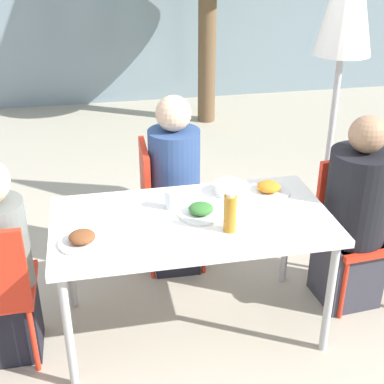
{
  "coord_description": "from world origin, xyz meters",
  "views": [
    {
      "loc": [
        -0.48,
        -2.38,
        2.11
      ],
      "look_at": [
        0.0,
        0.0,
        0.88
      ],
      "focal_mm": 50.0,
      "sensor_mm": 36.0,
      "label": 1
    }
  ],
  "objects_px": {
    "person_right": "(354,220)",
    "person_far": "(175,191)",
    "chair_right": "(353,220)",
    "closed_umbrella": "(347,4)",
    "drinking_cup": "(171,199)",
    "person_left": "(2,267)",
    "salad_bowl": "(229,188)",
    "bottle": "(230,213)",
    "chair_far": "(162,197)"
  },
  "relations": [
    {
      "from": "person_right",
      "to": "person_far",
      "type": "relative_size",
      "value": 1.0
    },
    {
      "from": "chair_right",
      "to": "closed_umbrella",
      "type": "height_order",
      "value": "closed_umbrella"
    },
    {
      "from": "person_far",
      "to": "drinking_cup",
      "type": "distance_m",
      "value": 0.56
    },
    {
      "from": "person_right",
      "to": "closed_umbrella",
      "type": "bearing_deg",
      "value": -108.57
    },
    {
      "from": "person_right",
      "to": "closed_umbrella",
      "type": "distance_m",
      "value": 1.38
    },
    {
      "from": "chair_right",
      "to": "drinking_cup",
      "type": "distance_m",
      "value": 1.15
    },
    {
      "from": "person_left",
      "to": "salad_bowl",
      "type": "height_order",
      "value": "person_left"
    },
    {
      "from": "person_left",
      "to": "closed_umbrella",
      "type": "relative_size",
      "value": 0.53
    },
    {
      "from": "bottle",
      "to": "person_left",
      "type": "bearing_deg",
      "value": 172.0
    },
    {
      "from": "person_left",
      "to": "chair_right",
      "type": "bearing_deg",
      "value": 4.57
    },
    {
      "from": "drinking_cup",
      "to": "person_far",
      "type": "bearing_deg",
      "value": 78.47
    },
    {
      "from": "person_far",
      "to": "drinking_cup",
      "type": "bearing_deg",
      "value": -10.26
    },
    {
      "from": "bottle",
      "to": "drinking_cup",
      "type": "height_order",
      "value": "bottle"
    },
    {
      "from": "bottle",
      "to": "salad_bowl",
      "type": "height_order",
      "value": "bottle"
    },
    {
      "from": "person_left",
      "to": "bottle",
      "type": "bearing_deg",
      "value": -8.27
    },
    {
      "from": "chair_right",
      "to": "person_right",
      "type": "height_order",
      "value": "person_right"
    },
    {
      "from": "bottle",
      "to": "chair_far",
      "type": "bearing_deg",
      "value": 104.74
    },
    {
      "from": "chair_right",
      "to": "bottle",
      "type": "bearing_deg",
      "value": 16.12
    },
    {
      "from": "person_left",
      "to": "bottle",
      "type": "relative_size",
      "value": 5.36
    },
    {
      "from": "drinking_cup",
      "to": "chair_right",
      "type": "bearing_deg",
      "value": 2.12
    },
    {
      "from": "person_far",
      "to": "salad_bowl",
      "type": "height_order",
      "value": "person_far"
    },
    {
      "from": "person_right",
      "to": "bottle",
      "type": "height_order",
      "value": "person_right"
    },
    {
      "from": "person_left",
      "to": "chair_right",
      "type": "xyz_separation_m",
      "value": [
        2.0,
        0.17,
        -0.05
      ]
    },
    {
      "from": "person_left",
      "to": "chair_far",
      "type": "distance_m",
      "value": 1.15
    },
    {
      "from": "closed_umbrella",
      "to": "salad_bowl",
      "type": "height_order",
      "value": "closed_umbrella"
    },
    {
      "from": "closed_umbrella",
      "to": "bottle",
      "type": "distance_m",
      "value": 1.69
    },
    {
      "from": "drinking_cup",
      "to": "closed_umbrella",
      "type": "bearing_deg",
      "value": 31.62
    },
    {
      "from": "person_right",
      "to": "person_left",
      "type": "bearing_deg",
      "value": -2.22
    },
    {
      "from": "chair_right",
      "to": "chair_far",
      "type": "xyz_separation_m",
      "value": [
        -1.09,
        0.52,
        0.0
      ]
    },
    {
      "from": "person_far",
      "to": "salad_bowl",
      "type": "distance_m",
      "value": 0.5
    },
    {
      "from": "person_left",
      "to": "chair_far",
      "type": "bearing_deg",
      "value": 36.67
    },
    {
      "from": "person_far",
      "to": "closed_umbrella",
      "type": "distance_m",
      "value": 1.61
    },
    {
      "from": "chair_far",
      "to": "bottle",
      "type": "height_order",
      "value": "bottle"
    },
    {
      "from": "closed_umbrella",
      "to": "bottle",
      "type": "height_order",
      "value": "closed_umbrella"
    },
    {
      "from": "bottle",
      "to": "person_far",
      "type": "bearing_deg",
      "value": 100.25
    },
    {
      "from": "chair_far",
      "to": "salad_bowl",
      "type": "xyz_separation_m",
      "value": [
        0.33,
        -0.44,
        0.25
      ]
    },
    {
      "from": "chair_far",
      "to": "closed_umbrella",
      "type": "relative_size",
      "value": 0.4
    },
    {
      "from": "chair_far",
      "to": "closed_umbrella",
      "type": "height_order",
      "value": "closed_umbrella"
    },
    {
      "from": "chair_right",
      "to": "bottle",
      "type": "xyz_separation_m",
      "value": [
        -0.87,
        -0.33,
        0.33
      ]
    },
    {
      "from": "person_left",
      "to": "chair_far",
      "type": "xyz_separation_m",
      "value": [
        0.91,
        0.69,
        -0.05
      ]
    },
    {
      "from": "person_left",
      "to": "person_far",
      "type": "relative_size",
      "value": 0.96
    },
    {
      "from": "person_right",
      "to": "salad_bowl",
      "type": "height_order",
      "value": "person_right"
    },
    {
      "from": "drinking_cup",
      "to": "bottle",
      "type": "bearing_deg",
      "value": -49.36
    },
    {
      "from": "chair_far",
      "to": "person_far",
      "type": "height_order",
      "value": "person_far"
    },
    {
      "from": "closed_umbrella",
      "to": "person_far",
      "type": "bearing_deg",
      "value": -166.7
    },
    {
      "from": "chair_right",
      "to": "salad_bowl",
      "type": "bearing_deg",
      "value": -10.35
    },
    {
      "from": "drinking_cup",
      "to": "salad_bowl",
      "type": "bearing_deg",
      "value": 18.22
    },
    {
      "from": "drinking_cup",
      "to": "person_right",
      "type": "bearing_deg",
      "value": -2.3
    },
    {
      "from": "bottle",
      "to": "salad_bowl",
      "type": "bearing_deg",
      "value": 75.38
    },
    {
      "from": "person_left",
      "to": "chair_far",
      "type": "height_order",
      "value": "person_left"
    }
  ]
}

